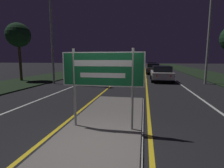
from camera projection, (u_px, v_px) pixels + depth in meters
ground_plane at (93, 148)px, 4.21m from camera, size 160.00×160.00×0.00m
median_island at (103, 129)px, 5.23m from camera, size 2.38×8.49×0.10m
verge_left at (70, 73)px, 25.38m from camera, size 5.00×100.00×0.08m
verge_right at (211, 75)px, 21.97m from camera, size 5.00×100.00×0.08m
centre_line_yellow_left at (128, 72)px, 28.79m from camera, size 0.12×70.00×0.01m
centre_line_yellow_right at (145, 72)px, 28.29m from camera, size 0.12×70.00×0.01m
lane_line_white_left at (112, 71)px, 29.30m from camera, size 0.12×70.00×0.01m
lane_line_white_right at (163, 72)px, 27.79m from camera, size 0.12×70.00×0.01m
edge_line_white_left at (94, 71)px, 29.83m from camera, size 0.10×70.00×0.01m
edge_line_white_right at (183, 72)px, 27.25m from camera, size 0.10×70.00×0.01m
highway_sign at (102, 72)px, 4.98m from camera, size 2.39×0.07×2.32m
streetlight_left_near at (50, 8)px, 14.13m from camera, size 0.55×0.55×9.48m
streetlight_right_near at (210, 17)px, 14.02m from camera, size 0.47×0.47×8.80m
car_receding_0 at (161, 73)px, 16.60m from camera, size 1.98×4.48×1.46m
car_receding_1 at (153, 68)px, 24.78m from camera, size 1.90×4.74×1.47m
car_receding_2 at (151, 66)px, 34.80m from camera, size 1.97×4.16×1.42m
car_approaching_0 at (113, 71)px, 20.01m from camera, size 1.97×4.73×1.29m
car_approaching_1 at (122, 67)px, 27.95m from camera, size 1.98×4.81×1.40m
car_approaching_2 at (126, 65)px, 38.23m from camera, size 2.01×4.56×1.45m
roadside_palm_left at (18, 35)px, 16.02m from camera, size 2.19×2.19×5.30m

